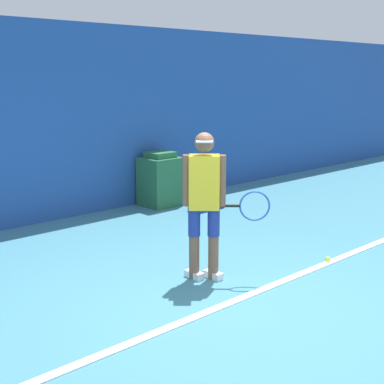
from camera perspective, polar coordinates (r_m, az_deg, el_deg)
The scene contains 7 objects.
ground_plane at distance 5.59m, azimuth 3.83°, elevation -11.92°, with size 24.00×24.00×0.00m, color teal.
back_wall at distance 8.59m, azimuth -16.88°, elevation 6.93°, with size 24.00×0.10×3.13m.
court_baseline at distance 5.59m, azimuth 3.76°, elevation -11.84°, with size 21.60×0.10×0.01m.
tennis_player at distance 5.98m, azimuth 1.44°, elevation -0.76°, with size 0.74×0.71×1.69m.
tennis_ball at distance 6.98m, azimuth 14.30°, elevation -6.96°, with size 0.07×0.07×0.07m.
covered_chair at distance 9.59m, azimuth -3.39°, elevation 1.29°, with size 0.64×0.60×0.97m.
equipment_bag at distance 9.34m, azimuth 1.55°, elevation -1.41°, with size 0.62×0.28×0.15m.
Camera 1 is at (-3.70, -3.51, 2.29)m, focal length 50.00 mm.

